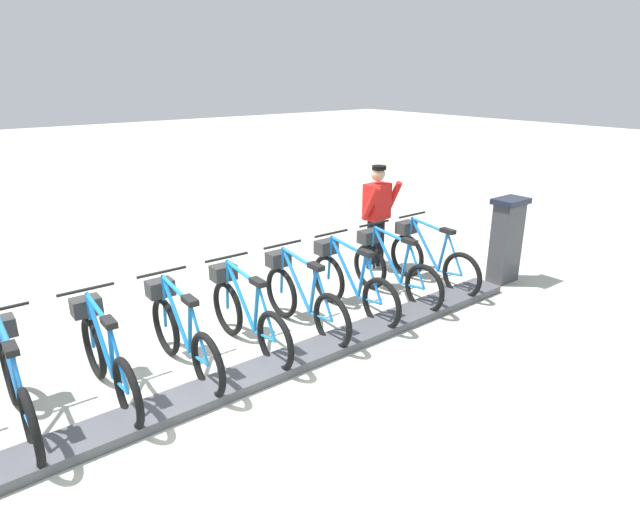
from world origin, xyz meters
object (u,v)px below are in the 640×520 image
(bike_docked_2, at_px, (350,282))
(bike_docked_3, at_px, (302,297))
(bike_docked_6, at_px, (106,357))
(bike_docked_5, at_px, (182,334))
(bike_docked_1, at_px, (392,269))
(bike_docked_0, at_px, (429,258))
(worker_near_rack, at_px, (377,213))
(bike_docked_7, at_px, (16,384))
(bike_docked_4, at_px, (246,314))
(payment_kiosk, at_px, (506,239))

(bike_docked_2, distance_m, bike_docked_3, 0.78)
(bike_docked_6, bearing_deg, bike_docked_2, -90.00)
(bike_docked_2, bearing_deg, bike_docked_5, 90.00)
(bike_docked_1, height_order, bike_docked_3, same)
(bike_docked_0, bearing_deg, worker_near_rack, 5.48)
(bike_docked_2, xyz_separation_m, bike_docked_7, (0.00, 3.89, 0.00))
(bike_docked_3, relative_size, bike_docked_5, 1.00)
(bike_docked_1, relative_size, bike_docked_3, 1.00)
(bike_docked_3, distance_m, worker_near_rack, 2.51)
(bike_docked_4, distance_m, worker_near_rack, 3.22)
(bike_docked_0, height_order, bike_docked_6, same)
(payment_kiosk, bearing_deg, bike_docked_5, 83.37)
(bike_docked_1, bearing_deg, bike_docked_3, 90.00)
(bike_docked_6, xyz_separation_m, bike_docked_7, (0.00, 0.78, 0.00))
(bike_docked_4, bearing_deg, bike_docked_5, 90.00)
(bike_docked_5, bearing_deg, bike_docked_2, -90.00)
(bike_docked_3, distance_m, bike_docked_6, 2.33)
(bike_docked_4, height_order, bike_docked_6, same)
(payment_kiosk, distance_m, worker_near_rack, 1.97)
(bike_docked_0, height_order, bike_docked_7, same)
(bike_docked_0, distance_m, bike_docked_6, 4.67)
(bike_docked_2, height_order, bike_docked_5, same)
(bike_docked_4, height_order, bike_docked_5, same)
(bike_docked_1, bearing_deg, bike_docked_5, 90.00)
(bike_docked_6, height_order, worker_near_rack, worker_near_rack)
(bike_docked_1, distance_m, bike_docked_4, 2.33)
(bike_docked_2, bearing_deg, payment_kiosk, -102.47)
(bike_docked_1, bearing_deg, bike_docked_2, 90.00)
(bike_docked_5, bearing_deg, bike_docked_0, -90.00)
(bike_docked_2, height_order, bike_docked_6, same)
(bike_docked_0, relative_size, bike_docked_5, 1.00)
(bike_docked_1, distance_m, bike_docked_3, 1.56)
(bike_docked_4, height_order, worker_near_rack, worker_near_rack)
(bike_docked_2, xyz_separation_m, bike_docked_3, (0.00, 0.78, 0.00))
(payment_kiosk, relative_size, bike_docked_7, 0.74)
(bike_docked_5, relative_size, bike_docked_6, 1.00)
(bike_docked_2, relative_size, bike_docked_7, 1.00)
(bike_docked_5, xyz_separation_m, bike_docked_7, (0.00, 1.56, 0.00))
(bike_docked_6, bearing_deg, bike_docked_3, -90.00)
(bike_docked_6, distance_m, worker_near_rack, 4.71)
(bike_docked_0, xyz_separation_m, bike_docked_5, (0.00, 3.89, 0.00))
(payment_kiosk, bearing_deg, bike_docked_0, 60.93)
(bike_docked_1, xyz_separation_m, bike_docked_6, (0.00, 3.89, 0.00))
(bike_docked_1, relative_size, bike_docked_4, 1.00)
(bike_docked_6, relative_size, bike_docked_7, 1.00)
(bike_docked_1, height_order, bike_docked_7, same)
(bike_docked_2, relative_size, bike_docked_6, 1.00)
(payment_kiosk, distance_m, bike_docked_5, 4.96)
(bike_docked_4, xyz_separation_m, bike_docked_7, (0.00, 2.33, 0.00))
(bike_docked_3, relative_size, bike_docked_6, 1.00)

